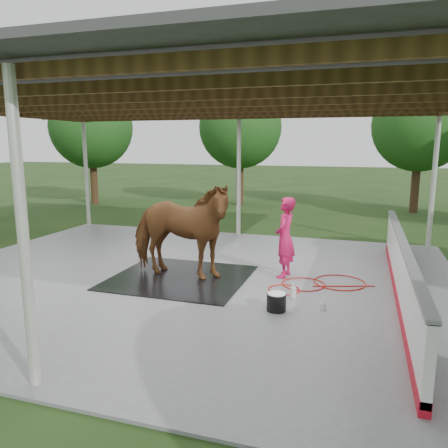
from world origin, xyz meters
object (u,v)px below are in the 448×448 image
(handler, at_px, (285,237))
(wash_bucket, at_px, (276,302))
(horse, at_px, (179,230))
(dasher_board, at_px, (401,271))

(handler, xyz_separation_m, wash_bucket, (0.22, -2.08, -0.74))
(horse, distance_m, wash_bucket, 2.90)
(dasher_board, relative_size, handler, 4.40)
(horse, height_order, wash_bucket, horse)
(dasher_board, relative_size, horse, 3.15)
(horse, bearing_deg, dasher_board, -86.29)
(dasher_board, height_order, horse, horse)
(horse, bearing_deg, wash_bucket, -114.98)
(dasher_board, distance_m, handler, 2.52)
(horse, xyz_separation_m, handler, (2.21, 0.81, -0.19))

